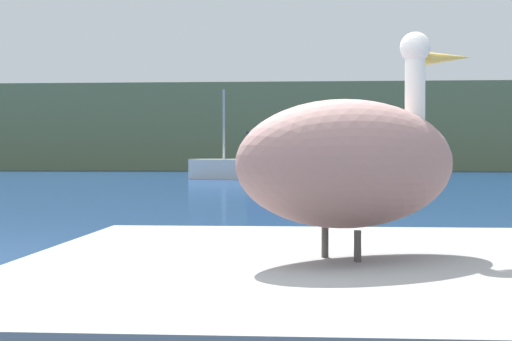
{
  "coord_description": "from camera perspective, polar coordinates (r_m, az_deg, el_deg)",
  "views": [
    {
      "loc": [
        0.51,
        -3.77,
        1.32
      ],
      "look_at": [
        -1.13,
        18.05,
        0.87
      ],
      "focal_mm": 58.61,
      "sensor_mm": 36.0,
      "label": 1
    }
  ],
  "objects": [
    {
      "name": "hillside_backdrop",
      "position": [
        70.45,
        3.9,
        2.84
      ],
      "size": [
        140.0,
        15.5,
        6.7
      ],
      "primitive_type": "cube",
      "color": "#6B7A51",
      "rests_on": "ground"
    },
    {
      "name": "pelican",
      "position": [
        3.5,
        6.6,
        0.59
      ],
      "size": [
        1.22,
        1.17,
        0.98
      ],
      "rotation": [
        0.0,
        0.0,
        0.74
      ],
      "color": "gray",
      "rests_on": "pier_dock"
    },
    {
      "name": "fishing_boat_white",
      "position": [
        42.33,
        0.85,
        0.53
      ],
      "size": [
        7.86,
        3.88,
        4.61
      ],
      "rotation": [
        0.0,
        0.0,
        2.92
      ],
      "color": "white",
      "rests_on": "ground"
    }
  ]
}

